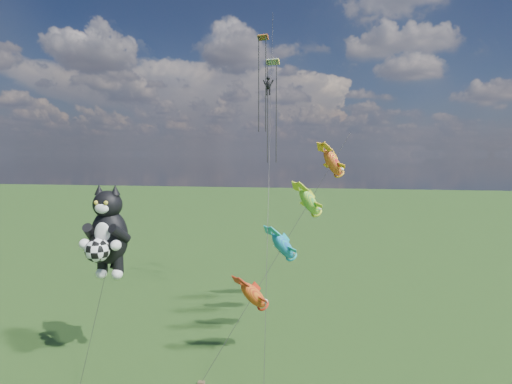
# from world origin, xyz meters

# --- Properties ---
(ground) EXTENTS (300.00, 300.00, 0.00)m
(ground) POSITION_xyz_m (0.00, 0.00, 0.00)
(ground) COLOR #14360D
(cat_kite_rig) EXTENTS (2.75, 4.29, 11.95)m
(cat_kite_rig) POSITION_xyz_m (2.10, -1.85, 8.95)
(cat_kite_rig) COLOR brown
(cat_kite_rig) RESTS_ON ground
(fish_windsock_rig) EXTENTS (9.32, 13.10, 15.67)m
(fish_windsock_rig) POSITION_xyz_m (13.59, 4.32, 8.81)
(fish_windsock_rig) COLOR brown
(fish_windsock_rig) RESTS_ON ground
(parafoil_rig) EXTENTS (2.87, 17.37, 26.45)m
(parafoil_rig) POSITION_xyz_m (10.67, 10.10, 19.38)
(parafoil_rig) COLOR brown
(parafoil_rig) RESTS_ON ground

